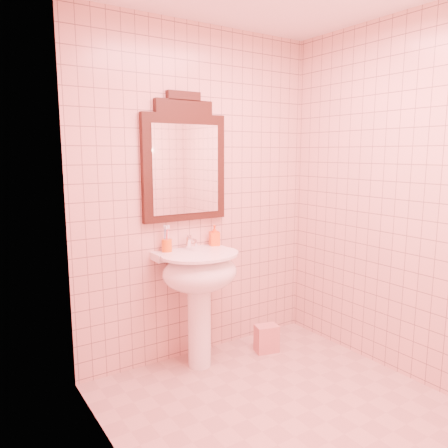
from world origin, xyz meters
TOP-DOWN VIEW (x-y plane):
  - floor at (0.00, 0.00)m, footprint 2.20×2.20m
  - back_wall at (0.00, 1.10)m, footprint 2.00×0.02m
  - pedestal_sink at (-0.15, 0.87)m, footprint 0.58×0.58m
  - faucet at (-0.15, 1.01)m, footprint 0.04×0.16m
  - mirror at (-0.15, 1.07)m, footprint 0.67×0.06m
  - toothbrush_cup at (-0.32, 1.03)m, footprint 0.07×0.07m
  - soap_dispenser at (0.08, 1.03)m, footprint 0.09×0.09m
  - towel at (0.42, 0.79)m, footprint 0.20×0.16m

SIDE VIEW (x-z plane):
  - floor at x=0.00m, z-range 0.00..0.00m
  - towel at x=0.42m, z-range 0.00..0.22m
  - pedestal_sink at x=-0.15m, z-range 0.23..1.09m
  - toothbrush_cup at x=-0.32m, z-range 0.83..1.00m
  - faucet at x=-0.15m, z-range 0.87..0.97m
  - soap_dispenser at x=0.08m, z-range 0.86..1.02m
  - back_wall at x=0.00m, z-range 0.00..2.50m
  - mirror at x=-0.15m, z-range 1.04..1.97m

